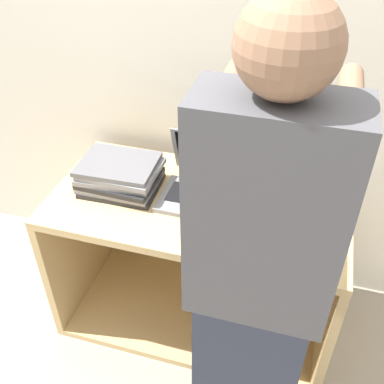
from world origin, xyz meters
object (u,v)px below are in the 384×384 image
at_px(laptop_stack_left, 120,175).
at_px(laptop_stack_right, 283,206).
at_px(laptop_open, 202,184).
at_px(person, 256,290).

bearing_deg(laptop_stack_left, laptop_stack_right, -0.16).
xyz_separation_m(laptop_open, laptop_stack_right, (0.35, -0.06, 0.00)).
distance_m(laptop_open, laptop_stack_left, 0.35).
relative_size(laptop_open, person, 0.19).
bearing_deg(laptop_stack_right, laptop_stack_left, 179.84).
distance_m(laptop_open, person, 0.67).
distance_m(laptop_stack_left, person, 0.86).
bearing_deg(laptop_stack_left, person, -37.84).
distance_m(laptop_open, laptop_stack_right, 0.35).
bearing_deg(person, laptop_stack_right, 87.04).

